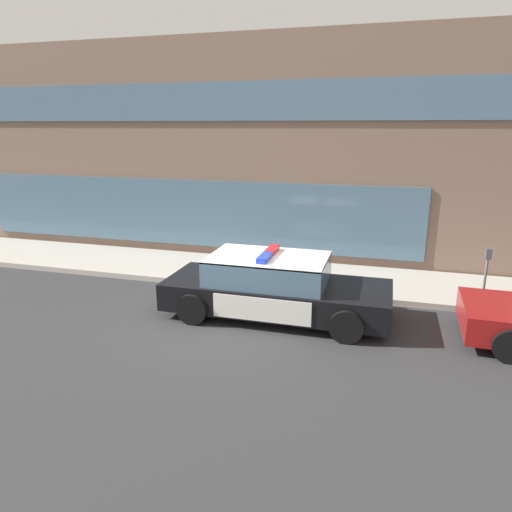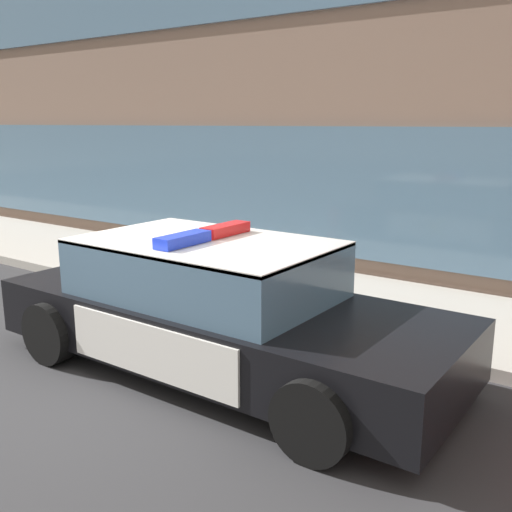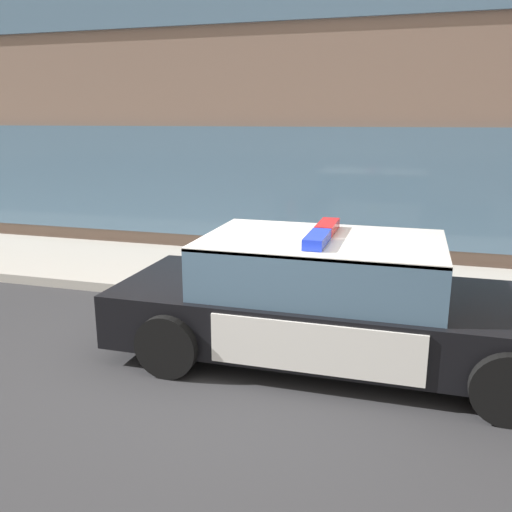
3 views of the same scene
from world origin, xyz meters
name	(u,v)px [view 2 (image 2 of 3)]	position (x,y,z in m)	size (l,w,h in m)	color
ground	(117,362)	(0.00, 0.00, 0.00)	(48.00, 48.00, 0.00)	#303033
sidewalk	(277,289)	(0.00, 3.18, 0.07)	(48.00, 2.67, 0.15)	#B2ADA3
storefront_building	(443,88)	(-0.01, 10.35, 3.35)	(24.59, 11.65, 6.71)	#7A6051
police_cruiser	(217,307)	(1.01, 0.51, 0.68)	(4.97, 2.09, 1.49)	black
fire_hydrant	(211,263)	(-0.76, 2.55, 0.50)	(0.34, 0.39, 0.73)	red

